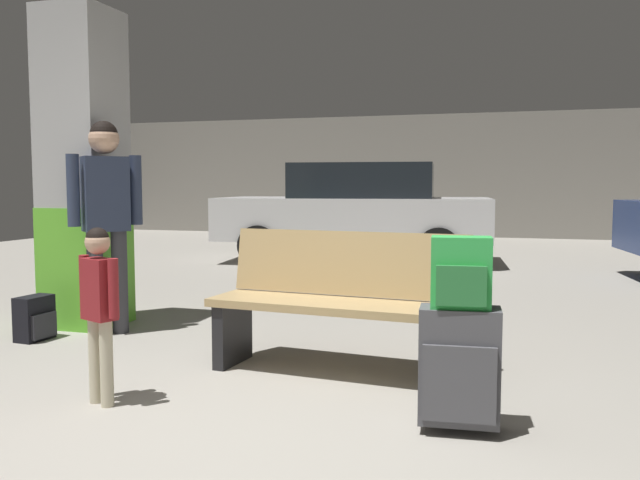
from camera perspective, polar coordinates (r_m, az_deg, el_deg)
The scene contains 10 objects.
ground_plane at distance 6.81m, azimuth 5.11°, elevation -5.70°, with size 18.00×18.00×0.10m, color gray.
garage_back_wall at distance 15.48m, azimuth 11.75°, elevation 5.47°, with size 18.00×0.12×2.80m, color gray.
structural_pillar at distance 5.89m, azimuth -19.73°, elevation 5.64°, with size 0.57×0.57×2.63m.
bench at distance 4.19m, azimuth 1.59°, elevation -5.47°, with size 1.64×0.67×0.89m.
suitcase at distance 3.28m, azimuth 11.93°, elevation -10.63°, with size 0.39×0.26×0.60m.
backpack_bright at distance 3.20m, azimuth 12.08°, elevation -2.82°, with size 0.29×0.21×0.34m.
child at distance 3.74m, azimuth -18.52°, elevation -4.63°, with size 0.31×0.24×0.96m.
adult at distance 5.45m, azimuth -18.02°, elevation 3.00°, with size 0.42×0.45×1.68m.
backpack_dark_floor at distance 5.53m, azimuth -23.38°, elevation -6.24°, with size 0.21×0.29×0.34m.
parked_car_far at distance 10.19m, azimuth 3.15°, elevation 2.63°, with size 4.26×2.13×1.51m.
Camera 1 is at (1.33, -2.56, 1.19)m, focal length 37.07 mm.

